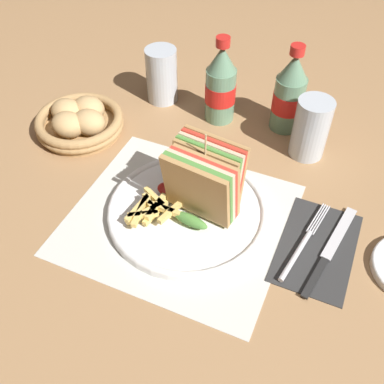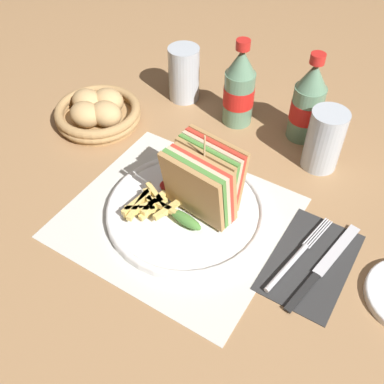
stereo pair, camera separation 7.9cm
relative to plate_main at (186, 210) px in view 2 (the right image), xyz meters
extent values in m
plane|color=#9E754C|center=(-0.02, -0.02, -0.01)|extent=(4.00, 4.00, 0.00)
cube|color=silver|center=(-0.01, -0.01, -0.01)|extent=(0.38, 0.34, 0.00)
cylinder|color=white|center=(0.00, 0.00, 0.00)|extent=(0.29, 0.29, 0.01)
torus|color=white|center=(0.00, 0.00, 0.00)|extent=(0.29, 0.29, 0.01)
cube|color=tan|center=(0.02, -0.01, 0.07)|extent=(0.12, 0.04, 0.12)
cube|color=#518E3D|center=(0.02, 0.00, 0.07)|extent=(0.12, 0.04, 0.12)
cube|color=beige|center=(0.02, 0.00, 0.07)|extent=(0.12, 0.04, 0.12)
cube|color=red|center=(0.03, 0.01, 0.07)|extent=(0.12, 0.04, 0.12)
cube|color=tan|center=(0.03, 0.02, 0.07)|extent=(0.12, 0.04, 0.12)
ellipsoid|color=#518E3D|center=(0.02, -0.03, 0.02)|extent=(0.07, 0.03, 0.02)
cube|color=tan|center=(0.02, 0.02, 0.07)|extent=(0.12, 0.04, 0.12)
cube|color=#518E3D|center=(0.02, 0.03, 0.07)|extent=(0.12, 0.04, 0.12)
cube|color=beige|center=(0.02, 0.03, 0.07)|extent=(0.12, 0.04, 0.12)
cube|color=red|center=(0.02, 0.04, 0.07)|extent=(0.12, 0.04, 0.12)
cube|color=tan|center=(0.02, 0.05, 0.07)|extent=(0.12, 0.04, 0.12)
ellipsoid|color=#518E3D|center=(0.02, 0.02, 0.02)|extent=(0.07, 0.03, 0.02)
cylinder|color=tan|center=(0.02, 0.02, 0.09)|extent=(0.00, 0.00, 0.16)
cube|color=#E5C166|center=(-0.04, -0.04, 0.01)|extent=(0.02, 0.06, 0.01)
cube|color=#E5C166|center=(-0.06, -0.06, 0.01)|extent=(0.04, 0.05, 0.01)
cube|color=#E5C166|center=(-0.05, -0.02, 0.01)|extent=(0.03, 0.05, 0.01)
cube|color=#E5C166|center=(-0.04, -0.02, 0.01)|extent=(0.05, 0.03, 0.01)
cube|color=#E5C166|center=(-0.05, -0.02, 0.02)|extent=(0.06, 0.04, 0.01)
cube|color=#E5C166|center=(-0.05, -0.03, 0.02)|extent=(0.01, 0.06, 0.01)
cube|color=#E5C166|center=(-0.02, -0.03, 0.02)|extent=(0.03, 0.06, 0.01)
cube|color=#E5C166|center=(-0.07, -0.05, 0.02)|extent=(0.02, 0.07, 0.01)
cube|color=#E5C166|center=(-0.06, -0.06, 0.02)|extent=(0.05, 0.03, 0.01)
cube|color=#E5C166|center=(-0.06, -0.03, 0.02)|extent=(0.05, 0.04, 0.01)
cube|color=#E5C166|center=(-0.05, -0.04, 0.02)|extent=(0.03, 0.05, 0.01)
cube|color=#E5C166|center=(-0.07, -0.05, 0.02)|extent=(0.02, 0.07, 0.01)
cube|color=#E5C166|center=(-0.03, -0.03, 0.02)|extent=(0.06, 0.01, 0.01)
ellipsoid|color=maroon|center=(-0.05, 0.02, 0.02)|extent=(0.03, 0.03, 0.01)
cube|color=#2D2D2D|center=(0.23, 0.02, -0.01)|extent=(0.12, 0.20, 0.00)
cylinder|color=silver|center=(0.20, -0.02, 0.00)|extent=(0.03, 0.12, 0.01)
cylinder|color=silver|center=(0.21, 0.08, 0.00)|extent=(0.02, 0.08, 0.00)
cylinder|color=silver|center=(0.22, 0.08, 0.00)|extent=(0.02, 0.08, 0.00)
cylinder|color=silver|center=(0.22, 0.08, 0.00)|extent=(0.02, 0.08, 0.00)
cylinder|color=silver|center=(0.22, 0.08, 0.00)|extent=(0.02, 0.08, 0.00)
cube|color=black|center=(0.24, -0.04, 0.00)|extent=(0.03, 0.09, 0.00)
cube|color=silver|center=(0.26, 0.06, 0.00)|extent=(0.04, 0.13, 0.00)
cylinder|color=slate|center=(-0.05, 0.29, 0.05)|extent=(0.06, 0.06, 0.12)
cylinder|color=red|center=(-0.05, 0.29, 0.06)|extent=(0.07, 0.07, 0.04)
cone|color=slate|center=(-0.05, 0.29, 0.14)|extent=(0.06, 0.06, 0.05)
cylinder|color=red|center=(-0.05, 0.29, 0.17)|extent=(0.03, 0.03, 0.02)
cylinder|color=slate|center=(0.09, 0.32, 0.05)|extent=(0.06, 0.06, 0.12)
cylinder|color=red|center=(0.09, 0.32, 0.06)|extent=(0.07, 0.07, 0.04)
cone|color=slate|center=(0.09, 0.32, 0.14)|extent=(0.06, 0.06, 0.05)
cylinder|color=red|center=(0.09, 0.32, 0.17)|extent=(0.03, 0.03, 0.02)
cylinder|color=silver|center=(0.15, 0.25, 0.05)|extent=(0.07, 0.07, 0.13)
cylinder|color=black|center=(0.15, 0.25, 0.01)|extent=(0.06, 0.06, 0.04)
cylinder|color=silver|center=(-0.20, 0.31, 0.05)|extent=(0.07, 0.07, 0.13)
cylinder|color=black|center=(-0.20, 0.31, 0.01)|extent=(0.06, 0.06, 0.04)
cylinder|color=#AD8451|center=(-0.31, 0.13, 0.00)|extent=(0.17, 0.17, 0.01)
torus|color=#AD8451|center=(-0.31, 0.13, 0.01)|extent=(0.19, 0.19, 0.02)
torus|color=#AD8451|center=(-0.31, 0.13, 0.02)|extent=(0.19, 0.19, 0.02)
ellipsoid|color=tan|center=(-0.28, 0.12, 0.03)|extent=(0.07, 0.06, 0.05)
ellipsoid|color=tan|center=(-0.30, 0.16, 0.03)|extent=(0.07, 0.06, 0.05)
ellipsoid|color=tan|center=(-0.34, 0.13, 0.03)|extent=(0.07, 0.06, 0.05)
ellipsoid|color=tan|center=(-0.31, 0.10, 0.03)|extent=(0.07, 0.06, 0.05)
camera|label=1|loc=(0.22, -0.48, 0.60)|focal=42.00mm
camera|label=2|loc=(0.29, -0.44, 0.60)|focal=42.00mm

